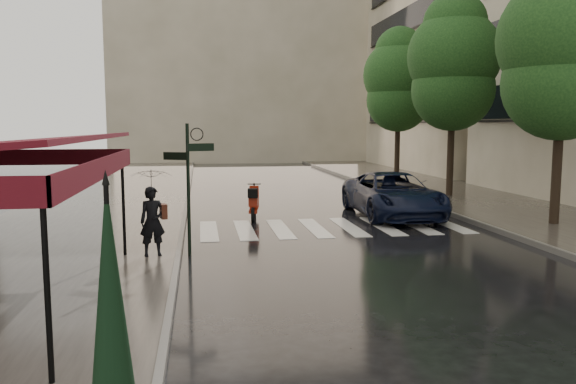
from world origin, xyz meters
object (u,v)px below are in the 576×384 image
object	(u,v)px
pedestrian_with_umbrella	(152,185)
parasol_front	(111,323)
parked_car	(393,195)
scooter	(254,204)

from	to	relation	value
pedestrian_with_umbrella	parasol_front	size ratio (longest dim) A/B	0.95
pedestrian_with_umbrella	parked_car	distance (m)	9.15
pedestrian_with_umbrella	parked_car	world-z (taller)	pedestrian_with_umbrella
scooter	parasol_front	bearing A→B (deg)	-92.20
parked_car	parasol_front	xyz separation A→B (m)	(-7.14, -13.47, 0.74)
scooter	parked_car	xyz separation A→B (m)	(4.70, -0.14, 0.22)
parked_car	scooter	bearing A→B (deg)	179.26
pedestrian_with_umbrella	scooter	world-z (taller)	pedestrian_with_umbrella
pedestrian_with_umbrella	scooter	xyz separation A→B (m)	(2.79, 5.31, -1.20)
pedestrian_with_umbrella	parasol_front	bearing A→B (deg)	-102.77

